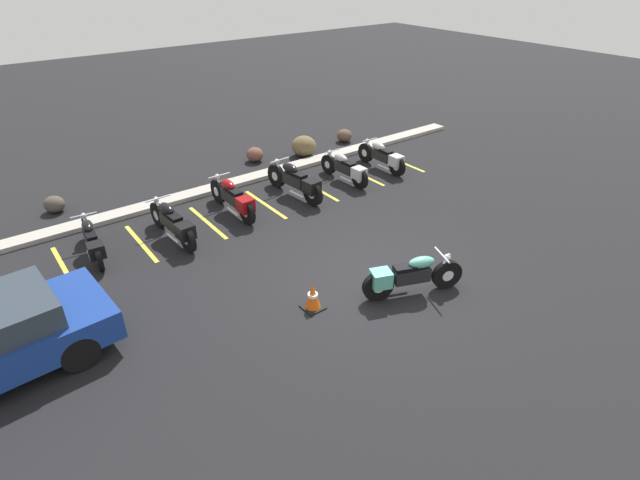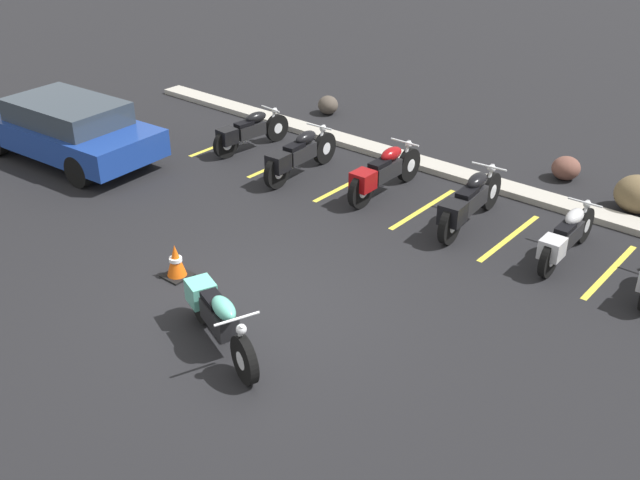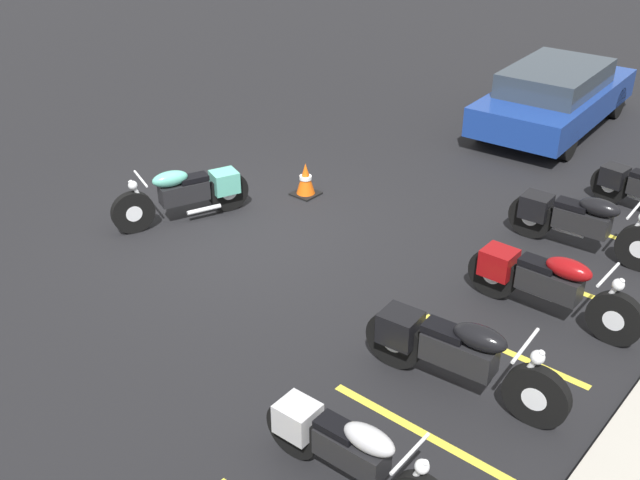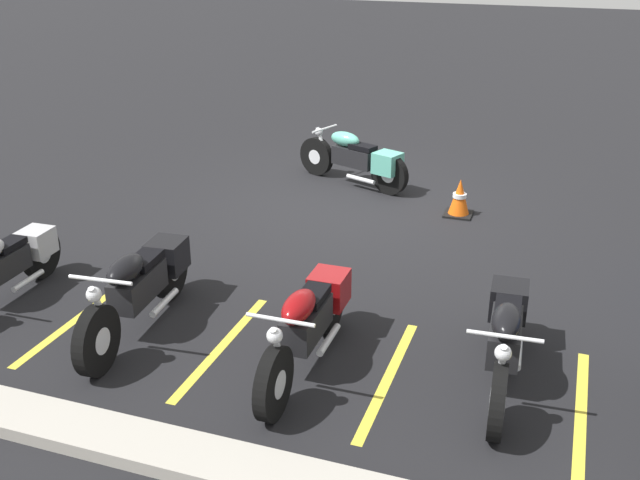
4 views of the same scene
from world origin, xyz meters
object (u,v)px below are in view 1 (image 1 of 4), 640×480
Objects in this scene: landscape_rock_3 at (255,155)px; landscape_rock_0 at (304,146)px; parked_bike_1 at (173,223)px; parked_bike_5 at (383,157)px; traffic_cone at (313,297)px; parked_bike_2 at (234,198)px; motorcycle_teal_featured at (408,276)px; parked_bike_4 at (346,169)px; landscape_rock_2 at (344,136)px; parked_bike_0 at (92,241)px; landscape_rock_1 at (54,204)px; parked_bike_3 at (296,181)px.

landscape_rock_0 is at bearing -19.50° from landscape_rock_3.
parked_bike_5 is (7.02, 0.25, -0.03)m from parked_bike_1.
landscape_rock_3 is 8.01m from traffic_cone.
parked_bike_2 is 4.61m from landscape_rock_0.
parked_bike_4 is (2.60, 5.10, -0.02)m from motorcycle_teal_featured.
traffic_cone is (-0.70, -4.45, -0.21)m from parked_bike_2.
parked_bike_4 is at bearing 84.23° from motorcycle_teal_featured.
traffic_cone is (-6.64, -7.13, 0.03)m from landscape_rock_2.
landscape_rock_1 is at bearing 9.67° from parked_bike_0.
parked_bike_5 is at bearing 72.34° from motorcycle_teal_featured.
landscape_rock_3 reaches higher than landscape_rock_1.
traffic_cone is (1.09, -4.10, -0.20)m from parked_bike_1.
landscape_rock_1 is (-0.20, 2.96, -0.20)m from parked_bike_0.
landscape_rock_0 is 7.72m from landscape_rock_1.
landscape_rock_3 is (1.27, 8.20, -0.22)m from motorcycle_teal_featured.
parked_bike_3 is 3.11m from landscape_rock_3.
landscape_rock_0 is 1.52× the size of landscape_rock_2.
parked_bike_3 is 4.18× the size of traffic_cone.
parked_bike_0 is 0.97× the size of parked_bike_5.
parked_bike_0 reaches higher than landscape_rock_0.
parked_bike_3 is at bearing 58.92° from traffic_cone.
motorcycle_teal_featured is 1.97m from traffic_cone.
landscape_rock_2 is (7.74, 3.04, -0.24)m from parked_bike_1.
parked_bike_1 reaches higher than landscape_rock_2.
landscape_rock_0 is (2.85, 7.64, -0.11)m from motorcycle_teal_featured.
parked_bike_5 is 2.51× the size of landscape_rock_0.
landscape_rock_3 is at bearing -54.84° from parked_bike_1.
parked_bike_0 reaches higher than traffic_cone.
parked_bike_1 is 1.06× the size of parked_bike_5.
parked_bike_2 is at bearing -84.53° from parked_bike_0.
landscape_rock_2 is (9.70, -0.30, 0.00)m from landscape_rock_1.
landscape_rock_2 is at bearing 79.72° from motorcycle_teal_featured.
landscape_rock_0 reaches higher than landscape_rock_3.
parked_bike_3 is at bearing -89.67° from parked_bike_1.
landscape_rock_1 is (-1.96, 3.34, -0.24)m from parked_bike_1.
motorcycle_teal_featured reaches higher than parked_bike_5.
parked_bike_1 is 4.24m from traffic_cone.
motorcycle_teal_featured is at bearing -59.50° from landscape_rock_1.
landscape_rock_1 is 6.12m from landscape_rock_3.
landscape_rock_2 is at bearing -71.92° from parked_bike_1.
parked_bike_2 is at bearing 81.56° from parked_bike_3.
landscape_rock_1 is 0.99× the size of landscape_rock_2.
motorcycle_teal_featured is 9.55m from landscape_rock_1.
motorcycle_teal_featured is 0.92× the size of parked_bike_2.
landscape_rock_2 is (2.26, 2.82, -0.20)m from parked_bike_4.
parked_bike_3 is (3.71, 0.24, 0.02)m from parked_bike_1.
traffic_cone is (-5.93, -4.35, -0.18)m from parked_bike_5.
parked_bike_3 is 5.07m from traffic_cone.
parked_bike_2 is at bearing 86.15° from parked_bike_4.
parked_bike_0 is 5.31m from traffic_cone.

